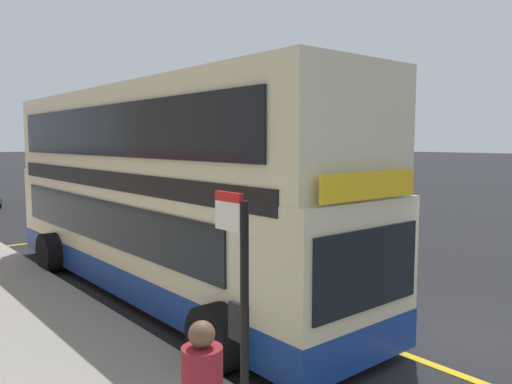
{
  "coord_description": "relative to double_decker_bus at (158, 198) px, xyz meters",
  "views": [
    {
      "loc": [
        -7.79,
        -4.02,
        3.3
      ],
      "look_at": [
        -0.26,
        4.99,
        2.1
      ],
      "focal_mm": 35.27,
      "sensor_mm": 36.0,
      "label": 1
    }
  ],
  "objects": [
    {
      "name": "parked_car_white_distant",
      "position": [
        5.05,
        18.69,
        -1.27
      ],
      "size": [
        2.09,
        4.2,
        1.62
      ],
      "rotation": [
        0.0,
        0.0,
        0.05
      ],
      "color": "silver",
      "rests_on": "ground"
    },
    {
      "name": "double_decker_bus",
      "position": [
        0.0,
        0.0,
        0.0
      ],
      "size": [
        3.14,
        11.35,
        4.4
      ],
      "color": "beige",
      "rests_on": "ground"
    },
    {
      "name": "bus_stop_sign",
      "position": [
        -2.27,
        -5.78,
        -0.37
      ],
      "size": [
        0.09,
        0.51,
        2.64
      ],
      "color": "black",
      "rests_on": "pavement_near"
    },
    {
      "name": "bus_bay_markings",
      "position": [
        -0.12,
        0.09,
        -2.06
      ],
      "size": [
        2.85,
        14.43,
        0.01
      ],
      "color": "gold",
      "rests_on": "ground"
    }
  ]
}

